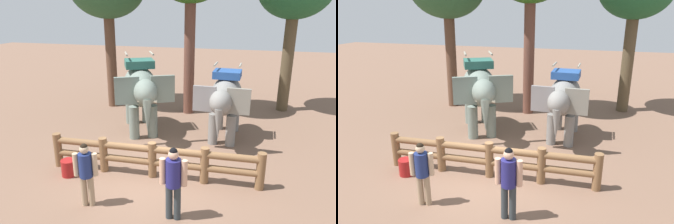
% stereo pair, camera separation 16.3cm
% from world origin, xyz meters
% --- Properties ---
extents(ground_plane, '(60.00, 60.00, 0.00)m').
position_xyz_m(ground_plane, '(0.00, 0.00, 0.00)').
color(ground_plane, brown).
extents(log_fence, '(6.18, 0.45, 1.05)m').
position_xyz_m(log_fence, '(0.00, 0.06, 0.60)').
color(log_fence, brown).
rests_on(log_fence, ground).
extents(elephant_near_left, '(2.78, 3.58, 3.05)m').
position_xyz_m(elephant_near_left, '(-1.46, 3.27, 1.71)').
color(elephant_near_left, slate).
rests_on(elephant_near_left, ground).
extents(elephant_center, '(1.83, 3.21, 2.76)m').
position_xyz_m(elephant_center, '(1.69, 3.37, 1.55)').
color(elephant_center, gray).
rests_on(elephant_center, ground).
extents(tourist_woman_in_black, '(0.57, 0.39, 1.65)m').
position_xyz_m(tourist_woman_in_black, '(-1.10, -1.67, 0.95)').
color(tourist_woman_in_black, tan).
rests_on(tourist_woman_in_black, ground).
extents(tourist_man_in_blue, '(0.63, 0.36, 1.77)m').
position_xyz_m(tourist_man_in_blue, '(1.04, -1.63, 1.03)').
color(tourist_man_in_blue, '#2D353A').
rests_on(tourist_man_in_blue, ground).
extents(feed_bucket, '(0.42, 0.42, 0.48)m').
position_xyz_m(feed_bucket, '(-2.35, -0.51, 0.24)').
color(feed_bucket, maroon).
rests_on(feed_bucket, ground).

